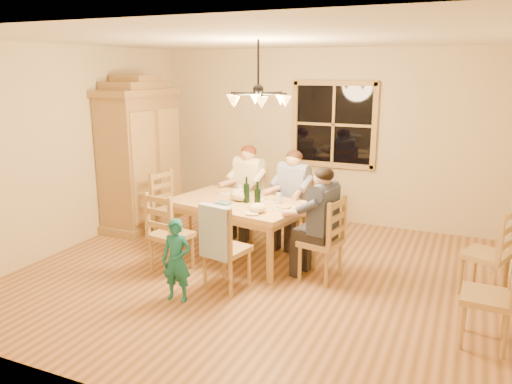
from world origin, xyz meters
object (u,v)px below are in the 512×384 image
at_px(dining_table, 239,209).
at_px(chair_end_right, 320,254).
at_px(chair_near_right, 227,262).
at_px(adult_slate_man, 322,210).
at_px(wine_bottle_b, 257,195).
at_px(chandelier, 258,98).
at_px(chair_spare_back, 484,268).
at_px(child, 177,260).
at_px(chair_far_right, 293,224).
at_px(armoire, 141,159).
at_px(chair_spare_front, 485,313).
at_px(chair_near_left, 172,247).
at_px(wine_bottle_a, 247,190).
at_px(adult_plaid_man, 293,187).
at_px(adult_woman, 248,180).
at_px(chair_end_left, 173,220).
at_px(chair_far_left, 248,216).

distance_m(dining_table, chair_end_right, 1.23).
distance_m(chair_near_right, adult_slate_man, 1.22).
bearing_deg(adult_slate_man, chair_end_right, -65.11).
bearing_deg(wine_bottle_b, chandelier, -64.47).
height_order(adult_slate_man, chair_spare_back, adult_slate_man).
xyz_separation_m(chandelier, child, (-0.52, -0.95, -1.63)).
bearing_deg(chair_far_right, armoire, 12.09).
bearing_deg(chair_end_right, chair_far_right, 46.64).
bearing_deg(chair_spare_front, chair_end_right, 67.92).
distance_m(chair_near_left, wine_bottle_a, 1.15).
distance_m(chair_far_right, chair_end_right, 1.16).
xyz_separation_m(chair_far_right, adult_plaid_man, (-0.00, 0.00, 0.54)).
xyz_separation_m(dining_table, wine_bottle_a, (0.12, -0.02, 0.27)).
relative_size(chair_near_left, wine_bottle_a, 3.00).
bearing_deg(chair_end_right, adult_woman, 63.43).
distance_m(chair_end_left, wine_bottle_b, 1.67).
bearing_deg(chair_spare_front, adult_slate_man, 67.92).
distance_m(adult_plaid_man, chair_spare_back, 2.56).
height_order(chandelier, chair_near_left, chandelier).
bearing_deg(child, armoire, 124.45).
distance_m(chair_far_right, chair_near_left, 1.76).
height_order(chair_end_right, child, chair_end_right).
distance_m(dining_table, chair_spare_back, 2.91).
height_order(chair_far_right, chair_end_left, same).
relative_size(dining_table, chair_far_right, 1.87).
relative_size(chair_near_right, chair_end_left, 1.00).
height_order(dining_table, wine_bottle_b, wine_bottle_b).
bearing_deg(wine_bottle_a, adult_slate_man, -11.21).
relative_size(chair_end_right, child, 1.11).
distance_m(dining_table, adult_slate_man, 1.19).
relative_size(chair_near_left, adult_woman, 1.13).
bearing_deg(adult_plaid_man, adult_woman, -0.00).
bearing_deg(chandelier, chair_near_right, -110.87).
distance_m(chair_near_left, child, 0.83).
xyz_separation_m(chair_far_left, chair_end_right, (1.42, -1.08, 0.00)).
height_order(dining_table, wine_bottle_a, wine_bottle_a).
height_order(chair_near_left, chair_end_right, same).
distance_m(armoire, adult_woman, 1.74).
distance_m(adult_woman, chair_spare_back, 3.29).
bearing_deg(chair_end_left, adult_slate_man, 90.00).
distance_m(chair_far_left, wine_bottle_b, 1.37).
height_order(chandelier, chair_spare_front, chandelier).
bearing_deg(chair_near_right, armoire, 156.55).
bearing_deg(child, chair_near_left, 118.22).
height_order(chair_end_right, wine_bottle_b, wine_bottle_b).
height_order(adult_woman, adult_plaid_man, same).
distance_m(chair_far_left, child, 2.23).
xyz_separation_m(armoire, wine_bottle_b, (2.32, -0.87, -0.13)).
height_order(dining_table, chair_near_right, chair_near_right).
bearing_deg(wine_bottle_b, adult_plaid_man, 82.06).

